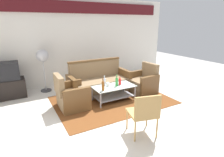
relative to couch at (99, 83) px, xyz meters
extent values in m
plane|color=beige|center=(0.16, -1.64, -0.32)|extent=(14.00, 14.00, 0.00)
cube|color=silver|center=(0.16, 1.42, 1.08)|extent=(6.52, 0.12, 2.80)
cube|color=#4C1419|center=(0.16, 1.33, 2.15)|extent=(5.76, 0.08, 0.36)
cube|color=brown|center=(0.08, -0.66, -0.31)|extent=(2.99, 2.11, 0.01)
cube|color=#7F6647|center=(0.00, -0.05, -0.10)|extent=(1.60, 0.71, 0.42)
cube|color=#7F6647|center=(0.00, 0.27, 0.35)|extent=(1.60, 0.15, 0.48)
cube|color=brown|center=(0.84, -0.05, 0.00)|extent=(0.12, 0.70, 0.62)
cube|color=brown|center=(-0.84, -0.06, 0.00)|extent=(0.12, 0.70, 0.62)
cube|color=brown|center=(0.00, 0.27, 0.62)|extent=(1.64, 0.11, 0.06)
cube|color=#7F6647|center=(-0.97, -0.56, -0.11)|extent=(0.67, 0.61, 0.40)
cube|color=#7F6647|center=(-1.28, -0.56, 0.32)|extent=(0.13, 0.60, 0.45)
cube|color=brown|center=(-0.96, -0.23, -0.02)|extent=(0.66, 0.11, 0.58)
cube|color=brown|center=(-0.97, -0.89, -0.02)|extent=(0.66, 0.11, 0.58)
cube|color=#7F6647|center=(1.12, -0.58, -0.11)|extent=(0.70, 0.64, 0.40)
cube|color=#7F6647|center=(1.43, -0.55, 0.32)|extent=(0.16, 0.61, 0.45)
cube|color=brown|center=(1.15, -0.90, -0.02)|extent=(0.67, 0.15, 0.58)
cube|color=brown|center=(1.10, -0.25, -0.02)|extent=(0.67, 0.15, 0.58)
cube|color=silver|center=(0.10, -0.68, 0.09)|extent=(1.10, 0.60, 0.02)
cube|color=#9E9EA5|center=(0.10, -0.68, -0.19)|extent=(1.00, 0.52, 0.02)
cylinder|color=#9E9EA5|center=(-0.41, -0.42, -0.11)|extent=(0.04, 0.04, 0.40)
cylinder|color=#9E9EA5|center=(0.61, -0.42, -0.11)|extent=(0.04, 0.04, 0.40)
cylinder|color=#9E9EA5|center=(-0.41, -0.94, -0.11)|extent=(0.04, 0.04, 0.40)
cylinder|color=#9E9EA5|center=(0.61, -0.94, -0.11)|extent=(0.04, 0.04, 0.40)
cylinder|color=silver|center=(-0.09, -0.52, 0.19)|extent=(0.08, 0.08, 0.19)
cylinder|color=silver|center=(-0.09, -0.52, 0.32)|extent=(0.03, 0.03, 0.08)
cylinder|color=red|center=(0.30, -0.67, 0.17)|extent=(0.07, 0.07, 0.16)
cylinder|color=red|center=(0.30, -0.67, 0.29)|extent=(0.03, 0.03, 0.07)
cylinder|color=brown|center=(-0.28, -0.84, 0.21)|extent=(0.07, 0.07, 0.22)
cylinder|color=brown|center=(-0.28, -0.84, 0.37)|extent=(0.03, 0.03, 0.10)
cylinder|color=#2D8C38|center=(0.18, -0.72, 0.20)|extent=(0.07, 0.07, 0.21)
cylinder|color=#2D8C38|center=(0.18, -0.72, 0.35)|extent=(0.03, 0.03, 0.09)
cylinder|color=silver|center=(-0.04, -0.62, 0.14)|extent=(0.08, 0.08, 0.10)
cube|color=black|center=(-2.30, 0.91, -0.06)|extent=(0.80, 0.50, 0.52)
cube|color=black|center=(-2.30, 0.91, 0.44)|extent=(0.61, 0.46, 0.48)
cube|color=black|center=(-2.30, 1.13, 0.44)|extent=(0.51, 0.02, 0.36)
cylinder|color=#2D2D33|center=(-1.35, 0.96, -0.30)|extent=(0.32, 0.32, 0.03)
cylinder|color=#B2B2B7|center=(-1.35, 0.96, 0.19)|extent=(0.03, 0.03, 0.95)
sphere|color=#B2B2B7|center=(-1.35, 0.96, 0.77)|extent=(0.36, 0.36, 0.36)
cube|color=#AD844C|center=(-0.20, -2.26, 0.10)|extent=(0.58, 0.58, 0.04)
cube|color=#AD844C|center=(-0.25, -2.48, 0.32)|extent=(0.47, 0.16, 0.40)
cylinder|color=#AD844C|center=(-0.35, -2.01, -0.11)|extent=(0.03, 0.03, 0.42)
cylinder|color=#AD844C|center=(0.06, -2.11, -0.11)|extent=(0.03, 0.03, 0.42)
cylinder|color=#AD844C|center=(-0.45, -2.41, -0.11)|extent=(0.03, 0.03, 0.42)
cylinder|color=#AD844C|center=(-0.05, -2.52, -0.11)|extent=(0.03, 0.03, 0.42)
camera|label=1|loc=(-2.15, -4.64, 1.70)|focal=29.42mm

